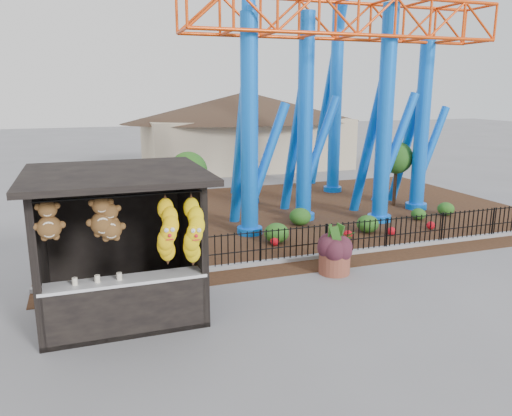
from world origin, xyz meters
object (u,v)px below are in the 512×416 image
object	(u,v)px
roller_coaster	(323,41)
terracotta_planter	(334,262)
potted_plant	(337,248)
prize_booth	(121,248)

from	to	relation	value
roller_coaster	terracotta_planter	bearing A→B (deg)	-112.79
roller_coaster	potted_plant	distance (m)	8.71
prize_booth	terracotta_planter	xyz separation A→B (m)	(5.40, 0.89, -1.24)
roller_coaster	terracotta_planter	world-z (taller)	roller_coaster
terracotta_planter	potted_plant	xyz separation A→B (m)	(0.34, 0.52, 0.19)
prize_booth	roller_coaster	size ratio (longest dim) A/B	0.32
roller_coaster	potted_plant	world-z (taller)	roller_coaster
roller_coaster	terracotta_planter	xyz separation A→B (m)	(-2.70, -6.42, -6.15)
roller_coaster	potted_plant	xyz separation A→B (m)	(-2.36, -5.89, -5.96)
terracotta_planter	potted_plant	bearing A→B (deg)	57.00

